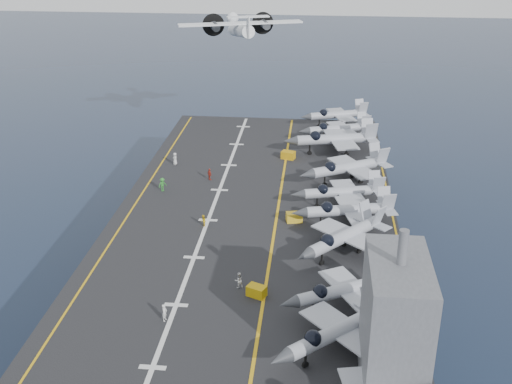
{
  "coord_description": "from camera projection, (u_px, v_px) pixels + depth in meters",
  "views": [
    {
      "loc": [
        7.88,
        -75.23,
        48.3
      ],
      "look_at": [
        0.0,
        4.0,
        13.0
      ],
      "focal_mm": 45.0,
      "sensor_mm": 36.0,
      "label": 1
    }
  ],
  "objects": [
    {
      "name": "transport_plane",
      "position": [
        241.0,
        31.0,
        126.99
      ],
      "size": [
        28.64,
        23.56,
        5.83
      ],
      "primitive_type": null,
      "color": "silver"
    },
    {
      "name": "fighter_jet_2",
      "position": [
        345.0,
        289.0,
        65.6
      ],
      "size": [
        15.54,
        13.82,
        4.51
      ],
      "primitive_type": null,
      "color": "#9198A0",
      "rests_on": "flight_deck"
    },
    {
      "name": "ground",
      "position": [
        253.0,
        289.0,
        88.73
      ],
      "size": [
        500.0,
        500.0,
        0.0
      ],
      "primitive_type": "plane",
      "color": "#142135",
      "rests_on": "ground"
    },
    {
      "name": "foul_line",
      "position": [
        276.0,
        223.0,
        84.23
      ],
      "size": [
        0.35,
        90.0,
        0.02
      ],
      "primitive_type": "cube",
      "color": "gold",
      "rests_on": "flight_deck"
    },
    {
      "name": "crew_7",
      "position": [
        239.0,
        280.0,
        69.63
      ],
      "size": [
        1.3,
        1.14,
        1.82
      ],
      "primitive_type": "imported",
      "color": "white",
      "rests_on": "flight_deck"
    },
    {
      "name": "island_superstructure",
      "position": [
        396.0,
        311.0,
        52.83
      ],
      "size": [
        5.0,
        10.0,
        15.0
      ],
      "primitive_type": null,
      "color": "#56595E",
      "rests_on": "flight_deck"
    },
    {
      "name": "crew_2",
      "position": [
        203.0,
        221.0,
        83.08
      ],
      "size": [
        0.91,
        1.12,
        1.62
      ],
      "primitive_type": "imported",
      "color": "yellow",
      "rests_on": "flight_deck"
    },
    {
      "name": "tow_cart_a",
      "position": [
        257.0,
        291.0,
        68.25
      ],
      "size": [
        2.32,
        1.97,
        1.18
      ],
      "primitive_type": null,
      "color": "#C0960A",
      "rests_on": "flight_deck"
    },
    {
      "name": "fighter_jet_9",
      "position": [
        338.0,
        114.0,
        121.33
      ],
      "size": [
        15.22,
        12.58,
        4.54
      ],
      "primitive_type": null,
      "color": "gray",
      "rests_on": "flight_deck"
    },
    {
      "name": "crew_5",
      "position": [
        175.0,
        159.0,
        103.12
      ],
      "size": [
        0.83,
        1.23,
        2.02
      ],
      "primitive_type": "imported",
      "color": "silver",
      "rests_on": "flight_deck"
    },
    {
      "name": "fighter_jet_6",
      "position": [
        349.0,
        166.0,
        95.9
      ],
      "size": [
        17.55,
        15.78,
        5.08
      ],
      "primitive_type": null,
      "color": "#9FA7B1",
      "rests_on": "flight_deck"
    },
    {
      "name": "landing_centerline",
      "position": [
        208.0,
        220.0,
        85.05
      ],
      "size": [
        0.5,
        90.0,
        0.02
      ],
      "primitive_type": "cube",
      "color": "silver",
      "rests_on": "flight_deck"
    },
    {
      "name": "crew_4",
      "position": [
        210.0,
        174.0,
        97.37
      ],
      "size": [
        1.24,
        1.3,
        1.81
      ],
      "primitive_type": "imported",
      "color": "#B13121",
      "rests_on": "flight_deck"
    },
    {
      "name": "fighter_jet_5",
      "position": [
        343.0,
        191.0,
        88.29
      ],
      "size": [
        14.77,
        11.63,
        4.53
      ],
      "primitive_type": null,
      "color": "gray",
      "rests_on": "flight_deck"
    },
    {
      "name": "fighter_jet_1",
      "position": [
        337.0,
        330.0,
        58.98
      ],
      "size": [
        16.25,
        15.93,
        4.75
      ],
      "primitive_type": null,
      "color": "#8C949C",
      "rests_on": "flight_deck"
    },
    {
      "name": "fighter_jet_4",
      "position": [
        349.0,
        209.0,
        82.81
      ],
      "size": [
        15.21,
        11.89,
        4.68
      ],
      "primitive_type": null,
      "color": "#9499A2",
      "rests_on": "flight_deck"
    },
    {
      "name": "hull",
      "position": [
        253.0,
        258.0,
        86.7
      ],
      "size": [
        36.0,
        90.0,
        10.0
      ],
      "primitive_type": "cube",
      "color": "#56595E",
      "rests_on": "ground"
    },
    {
      "name": "tow_cart_b",
      "position": [
        294.0,
        217.0,
        84.51
      ],
      "size": [
        2.3,
        1.75,
        1.23
      ],
      "primitive_type": null,
      "color": "gold",
      "rests_on": "flight_deck"
    },
    {
      "name": "flight_deck",
      "position": [
        253.0,
        224.0,
        84.59
      ],
      "size": [
        38.0,
        92.0,
        0.4
      ],
      "primitive_type": "cube",
      "color": "black",
      "rests_on": "hull"
    },
    {
      "name": "deck_edge_stbd",
      "position": [
        395.0,
        228.0,
        82.83
      ],
      "size": [
        0.25,
        90.0,
        0.02
      ],
      "primitive_type": "cube",
      "color": "gold",
      "rests_on": "flight_deck"
    },
    {
      "name": "fighter_jet_3",
      "position": [
        345.0,
        235.0,
        75.89
      ],
      "size": [
        16.39,
        16.77,
        4.89
      ],
      "primitive_type": null,
      "color": "#99A0A8",
      "rests_on": "flight_deck"
    },
    {
      "name": "fighter_jet_8",
      "position": [
        339.0,
        128.0,
        113.59
      ],
      "size": [
        15.22,
        12.58,
        4.54
      ],
      "primitive_type": null,
      "color": "gray",
      "rests_on": "flight_deck"
    },
    {
      "name": "crew_3",
      "position": [
        163.0,
        185.0,
        93.47
      ],
      "size": [
        1.44,
        1.44,
        2.04
      ],
      "primitive_type": "imported",
      "color": "#29832A",
      "rests_on": "flight_deck"
    },
    {
      "name": "tow_cart_c",
      "position": [
        288.0,
        155.0,
        105.71
      ],
      "size": [
        2.46,
        1.99,
        1.28
      ],
      "primitive_type": null,
      "color": "#C9930F",
      "rests_on": "flight_deck"
    },
    {
      "name": "deck_edge_port",
      "position": [
        127.0,
        216.0,
        86.04
      ],
      "size": [
        0.25,
        90.0,
        0.02
      ],
      "primitive_type": "cube",
      "color": "gold",
      "rests_on": "flight_deck"
    },
    {
      "name": "fighter_jet_7",
      "position": [
        336.0,
        138.0,
        107.15
      ],
      "size": [
        17.78,
        13.88,
        5.48
      ],
      "primitive_type": null,
      "color": "#9CA5AC",
      "rests_on": "flight_deck"
    },
    {
      "name": "crew_1",
      "position": [
        165.0,
        313.0,
        64.03
      ],
      "size": [
        0.94,
        1.23,
        1.85
      ],
      "primitive_type": "imported",
      "color": "silver",
      "rests_on": "flight_deck"
    }
  ]
}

